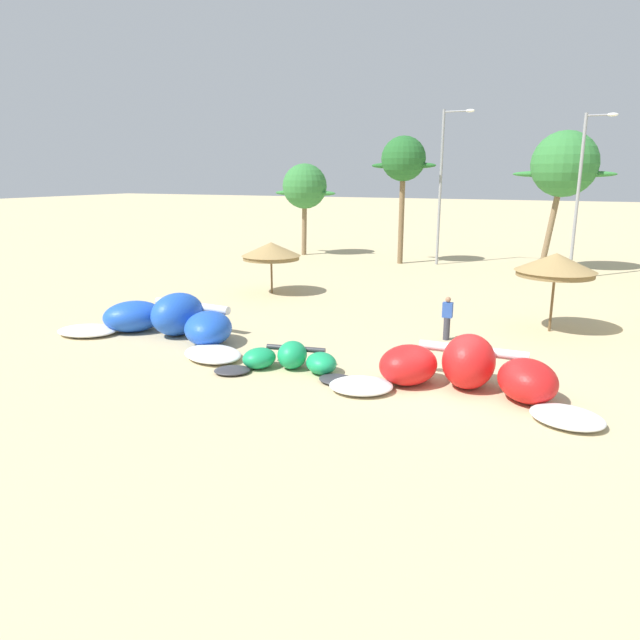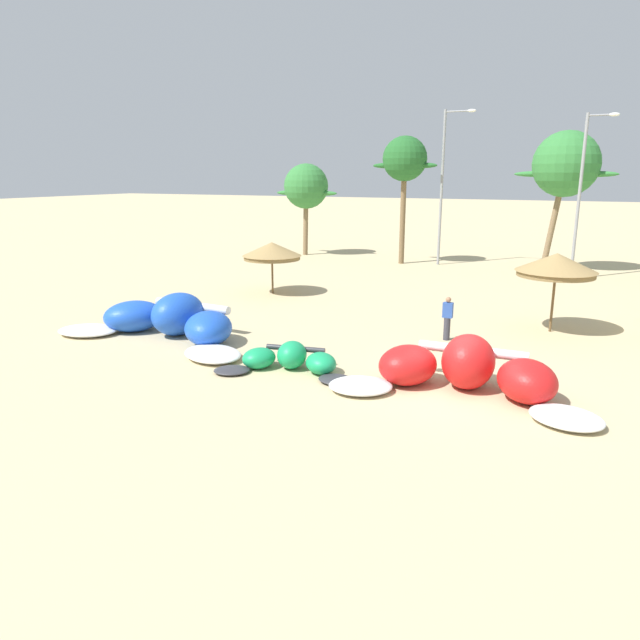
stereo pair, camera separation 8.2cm
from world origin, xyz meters
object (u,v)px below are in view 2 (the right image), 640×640
object	(u,v)px
beach_umbrella_middle	(556,265)
palm_left_of_gap	(566,165)
lamppost_west_center	(582,189)
kite_left	(290,360)
beach_umbrella_near_van	(272,251)
person_by_umbrellas	(447,318)
kite_far_left	(170,321)
palm_left	(405,161)
lamppost_west	(444,180)
kite_left_of_center	(465,372)
palm_leftmost	(306,187)

from	to	relation	value
beach_umbrella_middle	palm_left_of_gap	bearing A→B (deg)	92.42
palm_left_of_gap	lamppost_west_center	size ratio (longest dim) A/B	0.93
lamppost_west_center	kite_left	bearing A→B (deg)	-109.52
beach_umbrella_near_van	beach_umbrella_middle	distance (m)	13.64
kite_left	beach_umbrella_middle	distance (m)	11.18
palm_left_of_gap	person_by_umbrellas	bearing A→B (deg)	-98.45
kite_far_left	lamppost_west_center	size ratio (longest dim) A/B	0.95
kite_far_left	palm_left	size ratio (longest dim) A/B	1.04
beach_umbrella_middle	kite_left	bearing A→B (deg)	-130.33
kite_far_left	beach_umbrella_middle	world-z (taller)	beach_umbrella_middle
beach_umbrella_near_van	lamppost_west_center	distance (m)	17.89
kite_left	person_by_umbrellas	size ratio (longest dim) A/B	2.84
kite_far_left	lamppost_west_center	xyz separation A→B (m)	(13.35, 19.71, 4.51)
beach_umbrella_middle	palm_left_of_gap	distance (m)	16.11
lamppost_west_center	beach_umbrella_near_van	bearing A→B (deg)	-142.09
beach_umbrella_near_van	lamppost_west	bearing A→B (deg)	67.22
kite_left_of_center	palm_leftmost	bearing A→B (deg)	124.70
kite_left	person_by_umbrellas	world-z (taller)	person_by_umbrellas
palm_leftmost	palm_left	world-z (taller)	palm_left
person_by_umbrellas	lamppost_west	world-z (taller)	lamppost_west
beach_umbrella_near_van	lamppost_west_center	xyz separation A→B (m)	(13.92, 10.84, 2.94)
kite_left	lamppost_west	world-z (taller)	lamppost_west
kite_left_of_center	lamppost_west	size ratio (longest dim) A/B	0.76
palm_leftmost	beach_umbrella_middle	bearing A→B (deg)	-41.06
palm_left	kite_left	bearing A→B (deg)	-81.62
palm_left	beach_umbrella_middle	bearing A→B (deg)	-54.54
person_by_umbrellas	palm_left_of_gap	distance (m)	19.53
kite_left	lamppost_west	xyz separation A→B (m)	(-0.84, 23.62, 5.22)
palm_leftmost	beach_umbrella_near_van	bearing A→B (deg)	-70.85
kite_left_of_center	lamppost_west_center	bearing A→B (deg)	83.96
beach_umbrella_near_van	person_by_umbrellas	world-z (taller)	beach_umbrella_near_van
beach_umbrella_middle	lamppost_west	distance (m)	17.46
kite_left_of_center	kite_left	bearing A→B (deg)	-175.75
lamppost_west	lamppost_west_center	world-z (taller)	lamppost_west
kite_left_of_center	beach_umbrella_middle	xyz separation A→B (m)	(1.76, 7.94, 2.02)
kite_far_left	palm_leftmost	size ratio (longest dim) A/B	1.30
palm_left_of_gap	lamppost_west	distance (m)	7.33
kite_far_left	palm_left	bearing A→B (deg)	83.56
kite_left	person_by_umbrellas	bearing A→B (deg)	56.14
palm_left	palm_left_of_gap	size ratio (longest dim) A/B	0.99
lamppost_west	person_by_umbrellas	bearing A→B (deg)	-76.04
kite_left_of_center	palm_left_of_gap	xyz separation A→B (m)	(1.10, 23.57, 5.90)
palm_left	beach_umbrella_near_van	bearing A→B (deg)	-103.34
lamppost_west	palm_leftmost	bearing A→B (deg)	176.35
beach_umbrella_near_van	palm_left	bearing A→B (deg)	76.66
kite_far_left	beach_umbrella_near_van	xyz separation A→B (m)	(-0.57, 8.87, 1.57)
beach_umbrella_near_van	palm_left	distance (m)	13.82
person_by_umbrellas	palm_left_of_gap	size ratio (longest dim) A/B	0.19
palm_left_of_gap	lamppost_west	bearing A→B (deg)	-177.31
kite_left_of_center	lamppost_west_center	size ratio (longest dim) A/B	0.82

